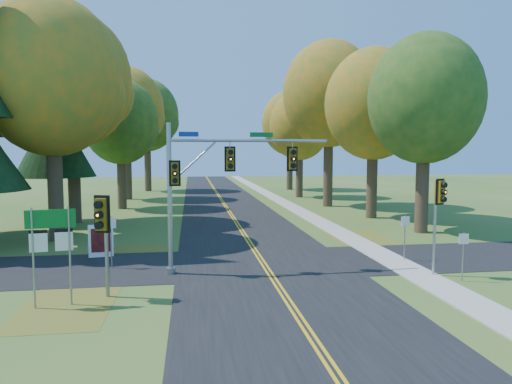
{
  "coord_description": "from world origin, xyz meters",
  "views": [
    {
      "loc": [
        -3.31,
        -18.82,
        5.19
      ],
      "look_at": [
        -0.06,
        3.82,
        3.2
      ],
      "focal_mm": 32.0,
      "sensor_mm": 36.0,
      "label": 1
    }
  ],
  "objects": [
    {
      "name": "centerline_left",
      "position": [
        -0.1,
        0.0,
        0.03
      ],
      "size": [
        0.1,
        160.0,
        0.01
      ],
      "primitive_type": "cube",
      "color": "gold",
      "rests_on": "road_main"
    },
    {
      "name": "tree_w_d",
      "position": [
        -10.13,
        33.18,
        9.78
      ],
      "size": [
        8.2,
        8.2,
        14.56
      ],
      "color": "#38281C",
      "rests_on": "ground"
    },
    {
      "name": "tree_w_e",
      "position": [
        -8.92,
        44.09,
        10.07
      ],
      "size": [
        8.4,
        8.4,
        14.97
      ],
      "color": "#38281C",
      "rests_on": "ground"
    },
    {
      "name": "pine_c",
      "position": [
        -13.0,
        16.0,
        9.69
      ],
      "size": [
        5.6,
        5.6,
        20.56
      ],
      "color": "#38281C",
      "rests_on": "ground"
    },
    {
      "name": "tree_e_c",
      "position": [
        9.88,
        23.69,
        10.66
      ],
      "size": [
        8.8,
        8.8,
        15.79
      ],
      "color": "#38281C",
      "rests_on": "ground"
    },
    {
      "name": "ped_signal_pole",
      "position": [
        -6.39,
        -2.41,
        2.76
      ],
      "size": [
        0.57,
        0.68,
        3.71
      ],
      "rotation": [
        0.0,
        0.0,
        -0.29
      ],
      "color": "gray",
      "rests_on": "ground"
    },
    {
      "name": "road_main",
      "position": [
        0.0,
        0.0,
        0.01
      ],
      "size": [
        8.0,
        160.0,
        0.02
      ],
      "primitive_type": "cube",
      "color": "black",
      "rests_on": "ground"
    },
    {
      "name": "reg_sign_w",
      "position": [
        -6.87,
        1.99,
        1.63
      ],
      "size": [
        0.45,
        0.14,
        2.38
      ],
      "rotation": [
        0.0,
        0.0,
        0.24
      ],
      "color": "gray",
      "rests_on": "ground"
    },
    {
      "name": "leaf_patch_w_near",
      "position": [
        -6.5,
        4.0,
        0.01
      ],
      "size": [
        4.0,
        6.0,
        0.0
      ],
      "primitive_type": "cube",
      "color": "brown",
      "rests_on": "ground"
    },
    {
      "name": "tree_e_b",
      "position": [
        10.97,
        15.58,
        8.9
      ],
      "size": [
        7.6,
        7.6,
        13.33
      ],
      "color": "#38281C",
      "rests_on": "ground"
    },
    {
      "name": "tree_e_d",
      "position": [
        9.26,
        32.87,
        8.24
      ],
      "size": [
        7.0,
        7.0,
        12.32
      ],
      "color": "#38281C",
      "rests_on": "ground"
    },
    {
      "name": "tree_e_a",
      "position": [
        11.57,
        8.77,
        8.53
      ],
      "size": [
        7.2,
        7.2,
        12.73
      ],
      "color": "#38281C",
      "rests_on": "ground"
    },
    {
      "name": "centerline_right",
      "position": [
        0.1,
        0.0,
        0.03
      ],
      "size": [
        0.1,
        160.0,
        0.01
      ],
      "primitive_type": "cube",
      "color": "gold",
      "rests_on": "road_main"
    },
    {
      "name": "reg_sign_e_north",
      "position": [
        6.82,
        1.49,
        1.52
      ],
      "size": [
        0.42,
        0.08,
        2.22
      ],
      "rotation": [
        0.0,
        0.0,
        0.07
      ],
      "color": "gray",
      "rests_on": "ground"
    },
    {
      "name": "sidewalk_east",
      "position": [
        6.2,
        0.0,
        0.03
      ],
      "size": [
        1.6,
        160.0,
        0.06
      ],
      "primitive_type": "cube",
      "color": "#9E998E",
      "rests_on": "ground"
    },
    {
      "name": "ground",
      "position": [
        0.0,
        0.0,
        0.0
      ],
      "size": [
        160.0,
        160.0,
        0.0
      ],
      "primitive_type": "plane",
      "color": "#355A1F",
      "rests_on": "ground"
    },
    {
      "name": "tree_w_b",
      "position": [
        -11.72,
        16.29,
        10.37
      ],
      "size": [
        8.6,
        8.6,
        15.38
      ],
      "color": "#38281C",
      "rests_on": "ground"
    },
    {
      "name": "tree_e_e",
      "position": [
        10.47,
        43.58,
        9.19
      ],
      "size": [
        7.8,
        7.8,
        13.74
      ],
      "color": "#38281C",
      "rests_on": "ground"
    },
    {
      "name": "tree_w_a",
      "position": [
        -11.13,
        9.38,
        9.49
      ],
      "size": [
        8.0,
        8.0,
        14.15
      ],
      "color": "#38281C",
      "rests_on": "ground"
    },
    {
      "name": "route_sign_cluster",
      "position": [
        -7.95,
        -2.99,
        2.38
      ],
      "size": [
        1.56,
        0.33,
        3.38
      ],
      "rotation": [
        0.0,
        0.0,
        0.18
      ],
      "color": "gray",
      "rests_on": "ground"
    },
    {
      "name": "info_kiosk",
      "position": [
        -7.76,
        4.33,
        0.81
      ],
      "size": [
        1.19,
        0.34,
        1.63
      ],
      "rotation": [
        0.0,
        0.0,
        0.15
      ],
      "color": "white",
      "rests_on": "ground"
    },
    {
      "name": "leaf_patch_w_far",
      "position": [
        -7.5,
        -3.0,
        0.01
      ],
      "size": [
        3.0,
        5.0,
        0.0
      ],
      "primitive_type": "cube",
      "color": "brown",
      "rests_on": "ground"
    },
    {
      "name": "east_signal_pole",
      "position": [
        6.85,
        -1.36,
        3.12
      ],
      "size": [
        0.46,
        0.55,
        4.11
      ],
      "rotation": [
        0.0,
        0.0,
        0.34
      ],
      "color": "#999CA1",
      "rests_on": "ground"
    },
    {
      "name": "road_cross",
      "position": [
        0.0,
        2.0,
        0.01
      ],
      "size": [
        60.0,
        6.0,
        0.02
      ],
      "primitive_type": "cube",
      "color": "black",
      "rests_on": "ground"
    },
    {
      "name": "leaf_patch_e",
      "position": [
        6.8,
        6.0,
        0.01
      ],
      "size": [
        3.5,
        8.0,
        0.0
      ],
      "primitive_type": "cube",
      "color": "brown",
      "rests_on": "ground"
    },
    {
      "name": "reg_sign_e_south",
      "position": [
        7.5,
        -2.17,
        1.37
      ],
      "size": [
        0.38,
        0.08,
        2.01
      ],
      "rotation": [
        0.0,
        0.0,
        -0.14
      ],
      "color": "gray",
      "rests_on": "ground"
    },
    {
      "name": "traffic_mast",
      "position": [
        -2.45,
        0.67,
        4.14
      ],
      "size": [
        7.09,
        0.76,
        6.43
      ],
      "rotation": [
        0.0,
        0.0,
        0.04
      ],
      "color": "#96989E",
      "rests_on": "ground"
    },
    {
      "name": "tree_w_c",
      "position": [
        -9.54,
        24.47,
        7.94
      ],
      "size": [
        6.8,
        6.8,
        11.91
      ],
      "color": "#38281C",
      "rests_on": "ground"
    }
  ]
}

